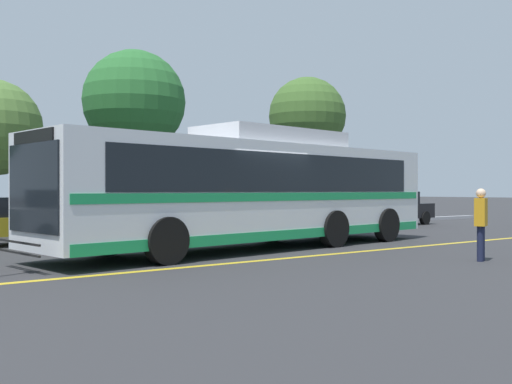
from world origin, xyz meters
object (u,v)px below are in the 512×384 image
at_px(transit_bus, 257,189).
at_px(pedestrian_0, 481,220).
at_px(tree_0, 307,116).
at_px(parked_car_2, 180,215).
at_px(parked_car_3, 308,212).
at_px(parked_car_4, 394,208).
at_px(parked_car_1, 2,221).
at_px(tree_2, 134,102).

bearing_deg(transit_bus, pedestrian_0, -163.85).
height_order(transit_bus, pedestrian_0, transit_bus).
xyz_separation_m(transit_bus, tree_0, (9.77, 8.83, 3.52)).
xyz_separation_m(pedestrian_0, tree_0, (7.57, 14.00, 4.21)).
bearing_deg(parked_car_2, pedestrian_0, -171.26).
distance_m(pedestrian_0, tree_0, 16.47).
xyz_separation_m(parked_car_3, pedestrian_0, (-4.15, -10.15, 0.19)).
height_order(parked_car_2, parked_car_4, parked_car_4).
height_order(pedestrian_0, tree_0, tree_0).
relative_size(pedestrian_0, tree_0, 0.23).
xyz_separation_m(parked_car_1, pedestrian_0, (7.34, -10.13, 0.21)).
relative_size(parked_car_2, tree_2, 0.58).
distance_m(tree_0, tree_2, 8.65).
xyz_separation_m(tree_0, tree_2, (-8.60, 0.92, 0.04)).
xyz_separation_m(transit_bus, parked_car_4, (11.42, 4.90, -0.84)).
xyz_separation_m(transit_bus, tree_2, (1.17, 9.75, 3.56)).
bearing_deg(parked_car_2, transit_bus, 174.02).
relative_size(parked_car_4, tree_2, 0.56).
bearing_deg(parked_car_3, parked_car_4, 86.04).
bearing_deg(transit_bus, parked_car_1, 39.07).
distance_m(transit_bus, tree_2, 10.44).
bearing_deg(tree_2, transit_bus, -96.85).
xyz_separation_m(parked_car_1, parked_car_2, (5.40, -0.46, 0.05)).
relative_size(parked_car_3, tree_0, 0.63).
distance_m(parked_car_2, tree_2, 6.92).
distance_m(parked_car_4, tree_2, 12.16).
height_order(parked_car_4, tree_2, tree_2).
height_order(transit_bus, parked_car_4, transit_bus).
xyz_separation_m(parked_car_2, parked_car_4, (11.16, 0.41, 0.01)).
distance_m(parked_car_1, pedestrian_0, 12.51).
distance_m(transit_bus, tree_0, 13.64).
bearing_deg(tree_0, parked_car_3, -131.52).
height_order(parked_car_3, pedestrian_0, pedestrian_0).
distance_m(parked_car_1, tree_2, 9.09).
bearing_deg(pedestrian_0, parked_car_3, -135.72).
bearing_deg(parked_car_1, parked_car_3, 87.44).
height_order(parked_car_4, tree_0, tree_0).
bearing_deg(parked_car_1, tree_2, 124.57).
height_order(parked_car_2, tree_2, tree_2).
bearing_deg(pedestrian_0, transit_bus, -90.36).
relative_size(parked_car_1, parked_car_3, 0.99).
distance_m(parked_car_1, parked_car_2, 5.42).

